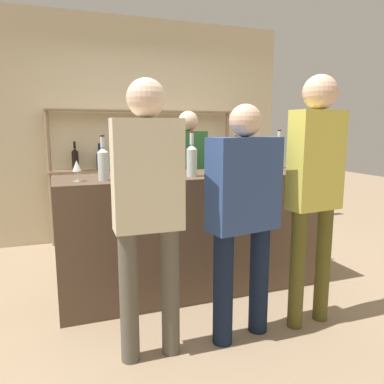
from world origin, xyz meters
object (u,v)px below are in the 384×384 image
at_px(counter_bottle_0, 103,163).
at_px(customer_center, 243,208).
at_px(customer_left, 148,198).
at_px(counter_bottle_4, 235,157).
at_px(counter_bottle_1, 279,153).
at_px(wine_glass, 77,167).
at_px(ice_bucket, 223,160).
at_px(customer_right, 315,178).
at_px(counter_bottle_3, 152,162).
at_px(counter_bottle_5, 192,159).
at_px(server_behind_counter, 188,172).
at_px(counter_bottle_2, 174,159).

xyz_separation_m(counter_bottle_0, customer_center, (0.80, -0.73, -0.26)).
relative_size(customer_left, customer_center, 1.08).
relative_size(counter_bottle_4, customer_left, 0.20).
bearing_deg(counter_bottle_1, customer_center, -132.01).
relative_size(wine_glass, ice_bucket, 0.68).
relative_size(counter_bottle_1, customer_right, 0.21).
bearing_deg(customer_center, counter_bottle_1, -51.63).
distance_m(counter_bottle_3, customer_center, 0.83).
bearing_deg(customer_right, counter_bottle_4, 4.12).
bearing_deg(customer_left, counter_bottle_4, -46.91).
height_order(ice_bucket, customer_left, customer_left).
height_order(counter_bottle_1, counter_bottle_5, counter_bottle_1).
bearing_deg(counter_bottle_0, counter_bottle_4, 8.52).
bearing_deg(counter_bottle_3, customer_left, -106.53).
height_order(counter_bottle_3, server_behind_counter, server_behind_counter).
bearing_deg(customer_left, ice_bucket, -44.80).
bearing_deg(counter_bottle_1, counter_bottle_3, -164.39).
height_order(counter_bottle_0, counter_bottle_4, counter_bottle_4).
xyz_separation_m(counter_bottle_4, customer_right, (0.16, -0.92, -0.09)).
xyz_separation_m(counter_bottle_5, customer_right, (0.65, -0.73, -0.09)).
relative_size(counter_bottle_3, counter_bottle_4, 1.03).
relative_size(counter_bottle_0, counter_bottle_4, 0.99).
bearing_deg(customer_center, server_behind_counter, -16.72).
height_order(wine_glass, ice_bucket, ice_bucket).
bearing_deg(server_behind_counter, counter_bottle_1, 40.53).
distance_m(counter_bottle_3, customer_right, 1.20).
distance_m(server_behind_counter, customer_center, 1.66).
bearing_deg(ice_bucket, customer_left, -136.33).
xyz_separation_m(counter_bottle_3, counter_bottle_5, (0.35, 0.07, 0.01)).
bearing_deg(wine_glass, server_behind_counter, 36.89).
bearing_deg(counter_bottle_5, counter_bottle_4, 20.62).
bearing_deg(counter_bottle_3, counter_bottle_1, 15.61).
bearing_deg(counter_bottle_4, counter_bottle_1, 13.40).
xyz_separation_m(counter_bottle_3, server_behind_counter, (0.65, 1.00, -0.21)).
distance_m(customer_right, customer_left, 1.20).
distance_m(ice_bucket, server_behind_counter, 0.85).
xyz_separation_m(ice_bucket, server_behind_counter, (-0.02, 0.83, -0.20)).
distance_m(ice_bucket, customer_center, 0.89).
height_order(counter_bottle_0, counter_bottle_2, counter_bottle_2).
distance_m(counter_bottle_2, counter_bottle_4, 0.59).
bearing_deg(counter_bottle_0, wine_glass, 174.96).
bearing_deg(counter_bottle_4, wine_glass, -173.33).
bearing_deg(counter_bottle_3, counter_bottle_2, 44.74).
height_order(counter_bottle_5, ice_bucket, counter_bottle_5).
distance_m(counter_bottle_0, customer_right, 1.55).
distance_m(counter_bottle_2, customer_right, 1.18).
height_order(counter_bottle_0, customer_center, customer_center).
bearing_deg(counter_bottle_0, counter_bottle_5, -0.38).
xyz_separation_m(counter_bottle_5, server_behind_counter, (0.30, 0.92, -0.22)).
bearing_deg(counter_bottle_2, counter_bottle_3, -135.26).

